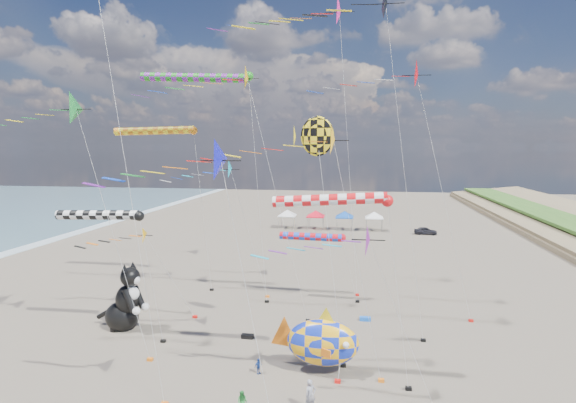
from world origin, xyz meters
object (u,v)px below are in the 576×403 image
Objects in this scene: person_adult at (310,395)px; parked_car at (426,231)px; child_green at (242,402)px; child_blue at (258,366)px; cat_inflatable at (125,296)px; fish_inflatable at (322,342)px.

parked_car is at bearing 40.33° from person_adult.
person_adult reaches higher than parked_car.
person_adult is 53.86m from parked_car.
child_green is 0.33× the size of parked_car.
child_green is 4.15m from child_blue.
cat_inflatable is at bearing 147.10° from parked_car.
cat_inflatable is 16.38m from fish_inflatable.
person_adult is at bearing -15.52° from cat_inflatable.
parked_car is at bearing 81.09° from child_green.
fish_inflatable is 5.15× the size of child_green.
child_blue is 51.62m from parked_car.
person_adult is 3.67m from child_green.
fish_inflatable is 6.35m from child_green.
child_green is at bearing 155.98° from person_adult.
person_adult is 1.74× the size of child_blue.
person_adult is (-0.25, -4.11, -1.18)m from fish_inflatable.
fish_inflatable is 6.13× the size of child_blue.
child_blue is at bearing 161.37° from parked_car.
cat_inflatable is 13.09m from child_blue.
parked_car is at bearing 75.07° from fish_inflatable.
child_green is at bearing -143.09° from child_blue.
child_blue is (-3.92, -0.70, -1.55)m from fish_inflatable.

